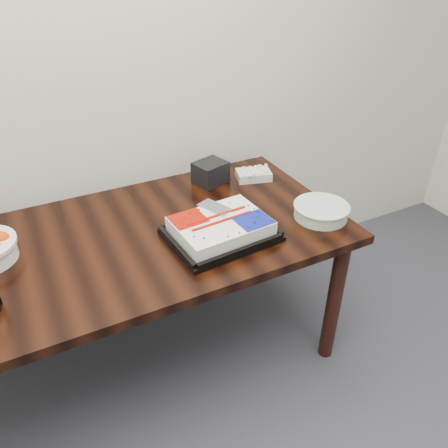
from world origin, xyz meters
name	(u,v)px	position (x,y,z in m)	size (l,w,h in m)	color
table	(134,254)	(0.00, 2.00, 0.66)	(1.80, 0.90, 0.75)	black
cake_tray	(221,229)	(0.33, 1.84, 0.79)	(0.45, 0.36, 0.09)	black
plate_stack	(321,211)	(0.79, 1.77, 0.78)	(0.24, 0.24, 0.06)	white
fork_bag	(254,174)	(0.71, 2.23, 0.77)	(0.19, 0.15, 0.05)	silver
napkin_box	(210,172)	(0.50, 2.30, 0.80)	(0.15, 0.13, 0.11)	black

